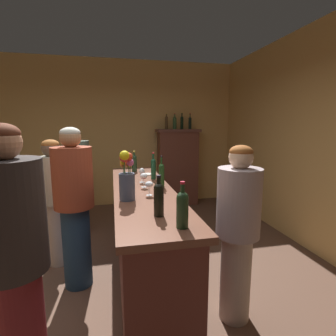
{
  "coord_description": "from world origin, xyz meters",
  "views": [
    {
      "loc": [
        0.16,
        -2.33,
        1.67
      ],
      "look_at": [
        0.84,
        0.83,
        1.13
      ],
      "focal_mm": 27.56,
      "sensor_mm": 36.0,
      "label": 1
    }
  ],
  "objects_px": {
    "wine_bottle_chardonnay": "(182,208)",
    "patron_near_entrance": "(54,196)",
    "bar_counter": "(143,233)",
    "display_cabinet": "(178,166)",
    "wine_bottle_rose": "(159,197)",
    "flower_arrangement": "(127,177)",
    "patron_tall": "(74,202)",
    "wine_glass_rear": "(149,185)",
    "display_bottle_midleft": "(175,122)",
    "wine_bottle_malbec": "(134,162)",
    "patron_by_cabinet": "(14,258)",
    "wine_bottle_merlot": "(162,174)",
    "wine_bottle_riesling": "(153,168)",
    "patron_redhead": "(77,178)",
    "wine_glass_front": "(142,172)",
    "display_bottle_left": "(167,122)",
    "wine_glass_mid": "(144,177)",
    "bartender": "(238,228)",
    "cheese_plate": "(147,174)",
    "display_bottle_center": "(182,122)",
    "display_bottle_midright": "(190,122)",
    "patron_in_grey": "(7,197)"
  },
  "relations": [
    {
      "from": "wine_glass_mid",
      "to": "bartender",
      "type": "distance_m",
      "value": 1.08
    },
    {
      "from": "wine_bottle_malbec",
      "to": "wine_glass_rear",
      "type": "relative_size",
      "value": 2.16
    },
    {
      "from": "bar_counter",
      "to": "wine_glass_front",
      "type": "xyz_separation_m",
      "value": [
        0.02,
        0.25,
        0.62
      ]
    },
    {
      "from": "flower_arrangement",
      "to": "patron_tall",
      "type": "xyz_separation_m",
      "value": [
        -0.51,
        0.44,
        -0.33
      ]
    },
    {
      "from": "wine_glass_front",
      "to": "display_bottle_left",
      "type": "bearing_deg",
      "value": 71.49
    },
    {
      "from": "display_bottle_center",
      "to": "patron_tall",
      "type": "xyz_separation_m",
      "value": [
        -1.81,
        -2.55,
        -0.83
      ]
    },
    {
      "from": "display_bottle_midleft",
      "to": "patron_redhead",
      "type": "bearing_deg",
      "value": -147.71
    },
    {
      "from": "cheese_plate",
      "to": "display_bottle_midleft",
      "type": "height_order",
      "value": "display_bottle_midleft"
    },
    {
      "from": "bar_counter",
      "to": "flower_arrangement",
      "type": "distance_m",
      "value": 0.85
    },
    {
      "from": "bar_counter",
      "to": "display_cabinet",
      "type": "height_order",
      "value": "display_cabinet"
    },
    {
      "from": "display_bottle_midleft",
      "to": "bartender",
      "type": "relative_size",
      "value": 0.21
    },
    {
      "from": "wine_bottle_rose",
      "to": "patron_by_cabinet",
      "type": "bearing_deg",
      "value": -165.49
    },
    {
      "from": "patron_redhead",
      "to": "bar_counter",
      "type": "bearing_deg",
      "value": -13.43
    },
    {
      "from": "wine_bottle_riesling",
      "to": "patron_tall",
      "type": "distance_m",
      "value": 0.99
    },
    {
      "from": "patron_in_grey",
      "to": "patron_near_entrance",
      "type": "relative_size",
      "value": 1.0
    },
    {
      "from": "display_bottle_midright",
      "to": "wine_bottle_chardonnay",
      "type": "bearing_deg",
      "value": -107.63
    },
    {
      "from": "wine_bottle_chardonnay",
      "to": "patron_near_entrance",
      "type": "xyz_separation_m",
      "value": [
        -1.11,
        1.63,
        -0.31
      ]
    },
    {
      "from": "wine_bottle_rose",
      "to": "patron_in_grey",
      "type": "distance_m",
      "value": 2.25
    },
    {
      "from": "display_cabinet",
      "to": "patron_redhead",
      "type": "xyz_separation_m",
      "value": [
        -1.87,
        -1.14,
        0.04
      ]
    },
    {
      "from": "wine_glass_rear",
      "to": "display_bottle_center",
      "type": "relative_size",
      "value": 0.4
    },
    {
      "from": "bartender",
      "to": "display_bottle_midleft",
      "type": "bearing_deg",
      "value": -89.86
    },
    {
      "from": "wine_glass_front",
      "to": "bartender",
      "type": "distance_m",
      "value": 1.26
    },
    {
      "from": "display_bottle_midright",
      "to": "patron_redhead",
      "type": "xyz_separation_m",
      "value": [
        -2.13,
        -1.14,
        -0.86
      ]
    },
    {
      "from": "display_bottle_left",
      "to": "bartender",
      "type": "height_order",
      "value": "display_bottle_left"
    },
    {
      "from": "wine_bottle_merlot",
      "to": "display_bottle_left",
      "type": "distance_m",
      "value": 2.71
    },
    {
      "from": "wine_glass_front",
      "to": "patron_near_entrance",
      "type": "xyz_separation_m",
      "value": [
        -1.01,
        0.26,
        -0.29
      ]
    },
    {
      "from": "wine_bottle_riesling",
      "to": "patron_by_cabinet",
      "type": "height_order",
      "value": "patron_by_cabinet"
    },
    {
      "from": "flower_arrangement",
      "to": "wine_bottle_rose",
      "type": "bearing_deg",
      "value": -66.31
    },
    {
      "from": "wine_glass_front",
      "to": "cheese_plate",
      "type": "bearing_deg",
      "value": 74.73
    },
    {
      "from": "wine_bottle_merlot",
      "to": "wine_bottle_malbec",
      "type": "bearing_deg",
      "value": 101.48
    },
    {
      "from": "wine_bottle_malbec",
      "to": "patron_by_cabinet",
      "type": "bearing_deg",
      "value": -112.72
    },
    {
      "from": "patron_redhead",
      "to": "bartender",
      "type": "distance_m",
      "value": 2.68
    },
    {
      "from": "cheese_plate",
      "to": "patron_near_entrance",
      "type": "height_order",
      "value": "patron_near_entrance"
    },
    {
      "from": "display_bottle_center",
      "to": "bartender",
      "type": "bearing_deg",
      "value": -97.19
    },
    {
      "from": "wine_bottle_merlot",
      "to": "patron_near_entrance",
      "type": "distance_m",
      "value": 1.33
    },
    {
      "from": "display_bottle_left",
      "to": "display_bottle_midright",
      "type": "xyz_separation_m",
      "value": [
        0.5,
        0.0,
        -0.01
      ]
    },
    {
      "from": "wine_bottle_riesling",
      "to": "wine_bottle_malbec",
      "type": "bearing_deg",
      "value": 107.34
    },
    {
      "from": "wine_bottle_merlot",
      "to": "wine_bottle_riesling",
      "type": "height_order",
      "value": "wine_bottle_merlot"
    },
    {
      "from": "display_cabinet",
      "to": "flower_arrangement",
      "type": "distance_m",
      "value": 3.25
    },
    {
      "from": "cheese_plate",
      "to": "patron_tall",
      "type": "distance_m",
      "value": 1.09
    },
    {
      "from": "wine_glass_rear",
      "to": "display_bottle_midleft",
      "type": "xyz_separation_m",
      "value": [
        0.95,
        2.88,
        0.6
      ]
    },
    {
      "from": "patron_by_cabinet",
      "to": "bartender",
      "type": "bearing_deg",
      "value": -35.3
    },
    {
      "from": "display_cabinet",
      "to": "wine_glass_mid",
      "type": "distance_m",
      "value": 2.77
    },
    {
      "from": "wine_glass_mid",
      "to": "patron_near_entrance",
      "type": "bearing_deg",
      "value": 153.46
    },
    {
      "from": "wine_bottle_chardonnay",
      "to": "wine_bottle_rose",
      "type": "distance_m",
      "value": 0.27
    },
    {
      "from": "wine_glass_front",
      "to": "display_bottle_midright",
      "type": "xyz_separation_m",
      "value": [
        1.27,
        2.32,
        0.59
      ]
    },
    {
      "from": "flower_arrangement",
      "to": "wine_bottle_chardonnay",
      "type": "bearing_deg",
      "value": -66.17
    },
    {
      "from": "wine_glass_front",
      "to": "cheese_plate",
      "type": "distance_m",
      "value": 0.48
    },
    {
      "from": "wine_bottle_rose",
      "to": "patron_redhead",
      "type": "relative_size",
      "value": 0.19
    },
    {
      "from": "wine_bottle_chardonnay",
      "to": "wine_bottle_malbec",
      "type": "xyz_separation_m",
      "value": [
        -0.13,
        2.1,
        -0.0
      ]
    }
  ]
}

